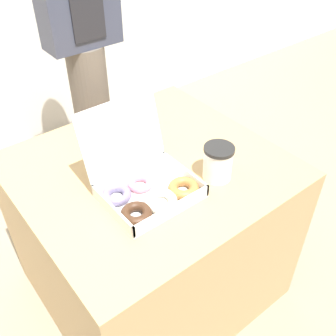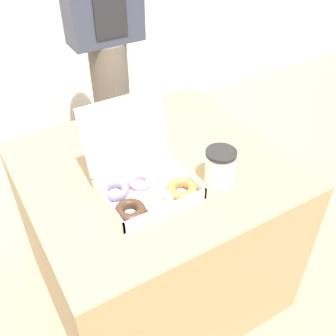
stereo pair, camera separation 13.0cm
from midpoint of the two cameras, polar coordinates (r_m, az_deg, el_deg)
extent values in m
plane|color=gray|center=(1.96, -4.09, -16.21)|extent=(14.00, 14.00, 0.00)
cube|color=tan|center=(1.68, -4.63, -9.22)|extent=(0.93, 0.87, 0.71)
cube|color=white|center=(1.31, -5.42, -4.13)|extent=(0.30, 0.24, 0.01)
cube|color=white|center=(1.24, -11.10, -6.12)|extent=(0.01, 0.24, 0.04)
cube|color=white|center=(1.36, -0.36, -0.80)|extent=(0.01, 0.24, 0.04)
cube|color=white|center=(1.22, -2.41, -6.24)|extent=(0.30, 0.01, 0.04)
cube|color=white|center=(1.37, -8.21, -0.78)|extent=(0.30, 0.01, 0.04)
cube|color=white|center=(1.31, -9.57, 4.62)|extent=(0.30, 0.07, 0.23)
torus|color=#422819|center=(1.23, -7.68, -6.74)|extent=(0.11, 0.11, 0.03)
torus|color=slate|center=(1.30, -10.32, -3.97)|extent=(0.13, 0.13, 0.03)
torus|color=silver|center=(1.26, -4.03, -4.91)|extent=(0.14, 0.14, 0.03)
torus|color=pink|center=(1.33, -6.82, -2.32)|extent=(0.12, 0.12, 0.03)
torus|color=#A87038|center=(1.30, -0.62, -3.07)|extent=(0.12, 0.12, 0.03)
cylinder|color=white|center=(1.35, 4.52, 0.48)|extent=(0.10, 0.10, 0.11)
cylinder|color=black|center=(1.31, 4.66, 2.66)|extent=(0.11, 0.11, 0.01)
cylinder|color=#665B51|center=(2.15, -12.26, 5.59)|extent=(0.19, 0.19, 0.91)
camera|label=1|loc=(0.07, -92.86, -2.29)|focal=42.00mm
camera|label=2|loc=(0.07, 87.14, 2.29)|focal=42.00mm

